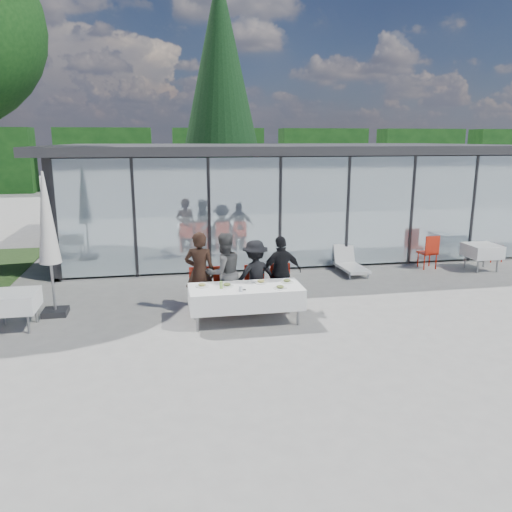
{
  "coord_description": "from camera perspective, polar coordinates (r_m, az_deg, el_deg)",
  "views": [
    {
      "loc": [
        -2.1,
        -9.17,
        3.62
      ],
      "look_at": [
        -0.17,
        1.2,
        1.14
      ],
      "focal_mm": 35.0,
      "sensor_mm": 36.0,
      "label": 1
    }
  ],
  "objects": [
    {
      "name": "lounger",
      "position": [
        14.09,
        10.58,
        -0.82
      ],
      "size": [
        0.66,
        1.36,
        0.72
      ],
      "color": "silver",
      "rests_on": "ground"
    },
    {
      "name": "diner_a",
      "position": [
        10.56,
        -6.43,
        -1.92
      ],
      "size": [
        0.79,
        0.79,
        1.76
      ],
      "primitive_type": "imported",
      "rotation": [
        0.0,
        0.0,
        2.88
      ],
      "color": "black",
      "rests_on": "ground"
    },
    {
      "name": "diner_b",
      "position": [
        10.61,
        -3.68,
        -1.91
      ],
      "size": [
        1.06,
        1.06,
        1.72
      ],
      "primitive_type": "imported",
      "rotation": [
        0.0,
        0.0,
        3.48
      ],
      "color": "#4D4D4D",
      "rests_on": "ground"
    },
    {
      "name": "plate_b",
      "position": [
        10.0,
        -3.34,
        -3.33
      ],
      "size": [
        0.27,
        0.27,
        0.07
      ],
      "color": "white",
      "rests_on": "dining_table"
    },
    {
      "name": "diner_chair_c",
      "position": [
        10.79,
        -0.1,
        -3.38
      ],
      "size": [
        0.44,
        0.44,
        0.97
      ],
      "color": "red",
      "rests_on": "ground"
    },
    {
      "name": "plate_d",
      "position": [
        10.28,
        3.56,
        -2.88
      ],
      "size": [
        0.27,
        0.27,
        0.07
      ],
      "color": "white",
      "rests_on": "dining_table"
    },
    {
      "name": "diner_chair_a",
      "position": [
        10.65,
        -6.39,
        -3.69
      ],
      "size": [
        0.44,
        0.44,
        0.97
      ],
      "color": "red",
      "rests_on": "ground"
    },
    {
      "name": "diner_chair_b",
      "position": [
        10.7,
        -3.66,
        -3.56
      ],
      "size": [
        0.44,
        0.44,
        0.97
      ],
      "color": "red",
      "rests_on": "ground"
    },
    {
      "name": "spare_table_left",
      "position": [
        10.76,
        -25.92,
        -4.72
      ],
      "size": [
        0.86,
        0.86,
        0.74
      ],
      "color": "white",
      "rests_on": "ground"
    },
    {
      "name": "plate_extra",
      "position": [
        9.85,
        2.78,
        -3.6
      ],
      "size": [
        0.27,
        0.27,
        0.07
      ],
      "color": "white",
      "rests_on": "dining_table"
    },
    {
      "name": "market_umbrella",
      "position": [
        10.98,
        -22.75,
        3.16
      ],
      "size": [
        0.5,
        0.5,
        3.0
      ],
      "color": "black",
      "rests_on": "ground"
    },
    {
      "name": "dining_table",
      "position": [
        10.03,
        -1.19,
        -4.68
      ],
      "size": [
        2.26,
        0.96,
        0.75
      ],
      "color": "white",
      "rests_on": "ground"
    },
    {
      "name": "plate_c",
      "position": [
        10.22,
        0.56,
        -2.95
      ],
      "size": [
        0.27,
        0.27,
        0.07
      ],
      "color": "white",
      "rests_on": "dining_table"
    },
    {
      "name": "spare_chair_a",
      "position": [
        16.74,
        25.27,
        1.33
      ],
      "size": [
        0.61,
        0.61,
        0.97
      ],
      "color": "red",
      "rests_on": "ground"
    },
    {
      "name": "folded_eyeglasses",
      "position": [
        9.74,
        -1.56,
        -3.89
      ],
      "size": [
        0.14,
        0.03,
        0.01
      ],
      "primitive_type": "cube",
      "color": "black",
      "rests_on": "dining_table"
    },
    {
      "name": "diner_c",
      "position": [
        10.73,
        -0.09,
        -2.22
      ],
      "size": [
        1.17,
        1.17,
        1.53
      ],
      "primitive_type": "imported",
      "rotation": [
        0.0,
        0.0,
        3.35
      ],
      "color": "black",
      "rests_on": "ground"
    },
    {
      "name": "spare_table_right",
      "position": [
        15.41,
        24.43,
        0.54
      ],
      "size": [
        0.86,
        0.86,
        0.74
      ],
      "color": "white",
      "rests_on": "ground"
    },
    {
      "name": "ground",
      "position": [
        10.08,
        2.2,
        -7.84
      ],
      "size": [
        90.0,
        90.0,
        0.0
      ],
      "primitive_type": "plane",
      "color": "gray",
      "rests_on": "ground"
    },
    {
      "name": "conifer_tree",
      "position": [
        22.45,
        -4.09,
        19.23
      ],
      "size": [
        4.0,
        4.0,
        10.5
      ],
      "color": "#382316",
      "rests_on": "ground"
    },
    {
      "name": "treeline",
      "position": [
        37.2,
        -10.6,
        10.81
      ],
      "size": [
        62.5,
        2.0,
        4.4
      ],
      "color": "#103410",
      "rests_on": "ground"
    },
    {
      "name": "juice_bottle",
      "position": [
        9.85,
        -4.01,
        -3.32
      ],
      "size": [
        0.06,
        0.06,
        0.15
      ],
      "primitive_type": "cylinder",
      "color": "#8EC250",
      "rests_on": "dining_table"
    },
    {
      "name": "diner_d",
      "position": [
        10.84,
        2.9,
        -1.9
      ],
      "size": [
        1.09,
        1.09,
        1.6
      ],
      "primitive_type": "imported",
      "rotation": [
        0.0,
        0.0,
        3.32
      ],
      "color": "black",
      "rests_on": "ground"
    },
    {
      "name": "plate_a",
      "position": [
        10.02,
        -6.19,
        -3.35
      ],
      "size": [
        0.27,
        0.27,
        0.07
      ],
      "color": "white",
      "rests_on": "dining_table"
    },
    {
      "name": "pavilion",
      "position": [
        17.88,
        2.77,
        8.47
      ],
      "size": [
        14.8,
        8.8,
        3.44
      ],
      "color": "gray",
      "rests_on": "ground"
    },
    {
      "name": "drinking_glasses",
      "position": [
        9.65,
        -1.76,
        -3.79
      ],
      "size": [
        0.07,
        0.07,
        0.1
      ],
      "color": "silver",
      "rests_on": "dining_table"
    },
    {
      "name": "spare_chair_b",
      "position": [
        14.99,
        19.23,
        0.6
      ],
      "size": [
        0.48,
        0.48,
        0.97
      ],
      "color": "red",
      "rests_on": "ground"
    },
    {
      "name": "diner_chair_d",
      "position": [
        10.91,
        2.88,
        -3.21
      ],
      "size": [
        0.44,
        0.44,
        0.97
      ],
      "color": "red",
      "rests_on": "ground"
    }
  ]
}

